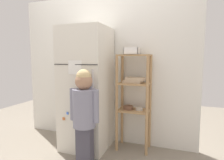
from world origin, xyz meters
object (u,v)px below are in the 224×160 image
at_px(refrigerator, 87,89).
at_px(child_standing, 84,108).
at_px(pantry_shelf_unit, 134,92).
at_px(fruit_bin, 131,52).

height_order(refrigerator, child_standing, refrigerator).
bearing_deg(pantry_shelf_unit, fruit_bin, -172.70).
distance_m(child_standing, pantry_shelf_unit, 0.72).
height_order(child_standing, pantry_shelf_unit, pantry_shelf_unit).
height_order(refrigerator, pantry_shelf_unit, refrigerator).
bearing_deg(fruit_bin, child_standing, -125.24).
xyz_separation_m(child_standing, fruit_bin, (0.39, 0.55, 0.64)).
height_order(child_standing, fruit_bin, fruit_bin).
xyz_separation_m(pantry_shelf_unit, fruit_bin, (-0.04, -0.01, 0.53)).
distance_m(child_standing, fruit_bin, 0.93).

